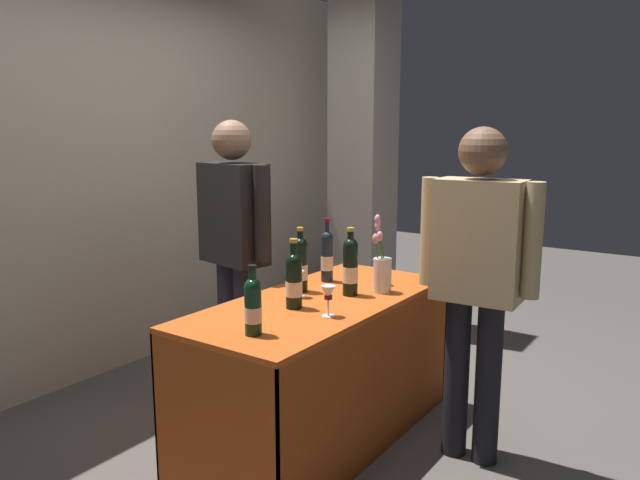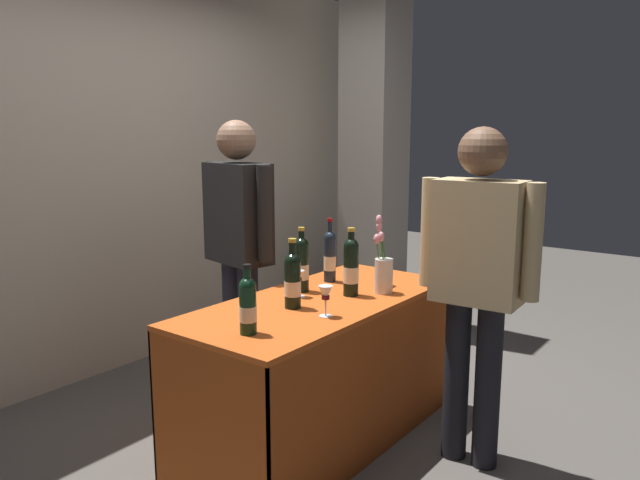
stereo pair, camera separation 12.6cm
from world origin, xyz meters
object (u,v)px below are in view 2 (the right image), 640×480
flower_vase (383,270)px  tasting_table (320,343)px  wine_glass_near_taster (299,278)px  vendor_presenter (239,234)px  concrete_pillar (375,116)px  taster_foreground_right (477,270)px  display_bottle_0 (351,266)px  featured_wine_bottle (293,279)px  wine_glass_near_vendor (382,266)px  wine_glass_mid (326,294)px

flower_vase → tasting_table: bearing=147.8°
wine_glass_near_taster → vendor_presenter: 0.64m
concrete_pillar → taster_foreground_right: bearing=-135.6°
concrete_pillar → vendor_presenter: concrete_pillar is taller
display_bottle_0 → wine_glass_near_taster: (-0.18, 0.19, -0.05)m
flower_vase → taster_foreground_right: bearing=-93.8°
featured_wine_bottle → display_bottle_0: bearing=-15.7°
display_bottle_0 → wine_glass_near_taster: display_bottle_0 is taller
tasting_table → vendor_presenter: size_ratio=0.96×
concrete_pillar → featured_wine_bottle: 2.36m
wine_glass_near_vendor → wine_glass_near_taster: wine_glass_near_vendor is taller
display_bottle_0 → vendor_presenter: bearing=89.9°
featured_wine_bottle → wine_glass_near_taster: (0.16, 0.10, -0.04)m
concrete_pillar → featured_wine_bottle: bearing=-157.6°
wine_glass_mid → taster_foreground_right: size_ratio=0.09×
display_bottle_0 → taster_foreground_right: bearing=-80.2°
wine_glass_mid → vendor_presenter: vendor_presenter is taller
featured_wine_bottle → taster_foreground_right: 0.85m
tasting_table → display_bottle_0: bearing=-28.3°
wine_glass_near_vendor → display_bottle_0: bearing=176.1°
concrete_pillar → display_bottle_0: size_ratio=9.62×
concrete_pillar → wine_glass_mid: 2.47m
tasting_table → taster_foreground_right: taster_foreground_right is taller
wine_glass_near_taster → flower_vase: size_ratio=0.34×
featured_wine_bottle → wine_glass_near_vendor: featured_wine_bottle is taller
display_bottle_0 → taster_foreground_right: taster_foreground_right is taller
wine_glass_mid → wine_glass_near_vendor: bearing=8.1°
featured_wine_bottle → wine_glass_near_vendor: (0.61, -0.12, -0.03)m
display_bottle_0 → wine_glass_near_vendor: bearing=-3.9°
concrete_pillar → taster_foreground_right: (-1.60, -1.57, -0.73)m
concrete_pillar → taster_foreground_right: concrete_pillar is taller
wine_glass_near_taster → flower_vase: (0.32, -0.30, 0.02)m
wine_glass_near_vendor → taster_foreground_right: size_ratio=0.09×
wine_glass_near_vendor → flower_vase: (-0.13, -0.09, 0.01)m
featured_wine_bottle → vendor_presenter: size_ratio=0.20×
wine_glass_mid → vendor_presenter: (0.36, 0.90, 0.13)m
concrete_pillar → wine_glass_near_taster: 2.20m
concrete_pillar → vendor_presenter: size_ratio=2.06×
display_bottle_0 → flower_vase: (0.14, -0.10, -0.03)m
flower_vase → vendor_presenter: 0.91m
flower_vase → vendor_presenter: bearing=98.9°
concrete_pillar → wine_glass_near_taster: size_ratio=24.48×
wine_glass_mid → flower_vase: flower_vase is taller
featured_wine_bottle → vendor_presenter: (0.35, 0.69, 0.09)m
wine_glass_near_vendor → wine_glass_mid: bearing=-171.9°
taster_foreground_right → display_bottle_0: bearing=6.6°
concrete_pillar → tasting_table: concrete_pillar is taller
wine_glass_near_vendor → wine_glass_mid: (-0.63, -0.09, -0.00)m
display_bottle_0 → taster_foreground_right: 0.63m
wine_glass_near_vendor → wine_glass_near_taster: 0.50m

